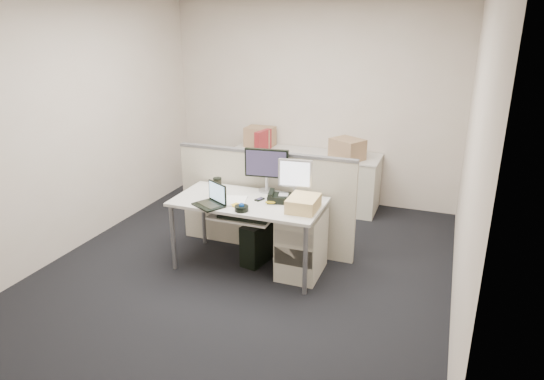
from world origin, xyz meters
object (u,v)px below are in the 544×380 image
at_px(monitor_main, 267,170).
at_px(desk_phone, 279,198).
at_px(desk, 249,206).
at_px(laptop, 208,196).

relative_size(monitor_main, desk_phone, 2.03).
distance_m(desk, monitor_main, 0.44).
relative_size(desk, monitor_main, 3.26).
distance_m(laptop, desk_phone, 0.70).
xyz_separation_m(monitor_main, desk_phone, (0.23, -0.24, -0.19)).
height_order(desk, monitor_main, monitor_main).
bearing_deg(monitor_main, desk, -109.75).
bearing_deg(laptop, monitor_main, 87.68).
xyz_separation_m(laptop, desk_phone, (0.60, 0.36, -0.07)).
distance_m(monitor_main, laptop, 0.72).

